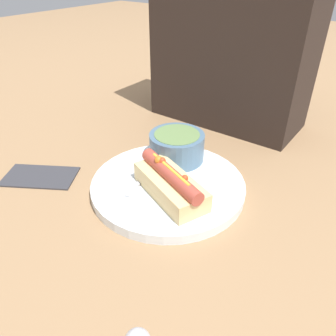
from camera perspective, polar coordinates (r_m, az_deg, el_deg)
ground_plane at (r=0.58m, az=0.00°, el=-3.74°), size 4.00×4.00×0.00m
dinner_plate at (r=0.57m, az=0.00°, el=-3.04°), size 0.27×0.27×0.02m
hot_dog at (r=0.53m, az=0.41°, el=-2.70°), size 0.15×0.11×0.06m
soup_bowl at (r=0.62m, az=1.54°, el=3.95°), size 0.10×0.10×0.05m
spoon at (r=0.61m, az=-1.87°, el=1.05°), size 0.05×0.15×0.01m
napkin at (r=0.65m, az=-21.40°, el=-1.28°), size 0.15×0.13×0.01m
seated_diner at (r=0.78m, az=11.48°, el=22.93°), size 0.35×0.16×0.50m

